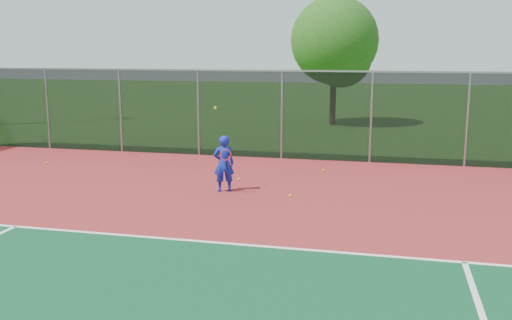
{
  "coord_description": "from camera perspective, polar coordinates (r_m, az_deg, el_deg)",
  "views": [
    {
      "loc": [
        0.63,
        -7.06,
        3.68
      ],
      "look_at": [
        -2.24,
        5.0,
        1.3
      ],
      "focal_mm": 40.0,
      "sensor_mm": 36.0,
      "label": 1
    }
  ],
  "objects": [
    {
      "name": "practice_ball_3",
      "position": [
        14.56,
        3.45,
        -3.57
      ],
      "size": [
        0.07,
        0.07,
        0.07
      ],
      "primitive_type": "sphere",
      "color": "#DDEE1B",
      "rests_on": "court_apron"
    },
    {
      "name": "fence_back",
      "position": [
        19.19,
        11.45,
        4.32
      ],
      "size": [
        30.0,
        0.06,
        3.03
      ],
      "color": "black",
      "rests_on": "court_apron"
    },
    {
      "name": "practice_ball_1",
      "position": [
        17.72,
        6.73,
        -1.02
      ],
      "size": [
        0.07,
        0.07,
        0.07
      ],
      "primitive_type": "sphere",
      "color": "#DDEE1B",
      "rests_on": "court_apron"
    },
    {
      "name": "tennis_player",
      "position": [
        14.99,
        -3.23,
        -0.34
      ],
      "size": [
        0.64,
        0.68,
        2.23
      ],
      "color": "#1323B4",
      "rests_on": "court_apron"
    },
    {
      "name": "practice_ball_2",
      "position": [
        16.35,
        -1.73,
        -1.95
      ],
      "size": [
        0.07,
        0.07,
        0.07
      ],
      "primitive_type": "sphere",
      "color": "#DDEE1B",
      "rests_on": "court_apron"
    },
    {
      "name": "court_apron",
      "position": [
        9.8,
        8.89,
        -11.27
      ],
      "size": [
        30.0,
        20.0,
        0.02
      ],
      "primitive_type": "cube",
      "color": "maroon",
      "rests_on": "ground"
    },
    {
      "name": "tree_back_left",
      "position": [
        28.8,
        8.01,
        11.36
      ],
      "size": [
        4.32,
        4.32,
        6.34
      ],
      "color": "#332112",
      "rests_on": "ground"
    },
    {
      "name": "practice_ball_0",
      "position": [
        19.96,
        -20.19,
        -0.27
      ],
      "size": [
        0.07,
        0.07,
        0.07
      ],
      "primitive_type": "sphere",
      "color": "#DDEE1B",
      "rests_on": "court_apron"
    }
  ]
}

